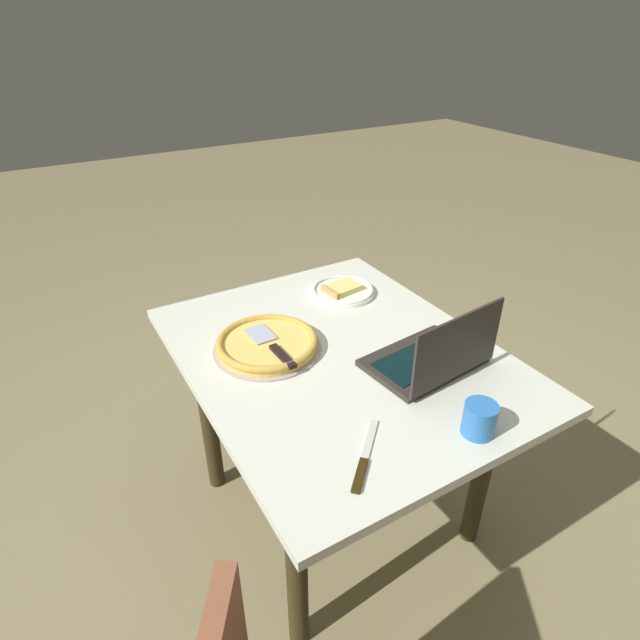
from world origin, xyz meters
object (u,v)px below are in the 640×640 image
laptop (433,356)px  drink_cup (480,419)px  pizza_plate (343,290)px  dining_table (339,378)px  table_knife (364,461)px  pizza_tray (267,344)px

laptop → drink_cup: bearing=163.1°
pizza_plate → dining_table: bearing=146.1°
pizza_plate → table_knife: size_ratio=1.26×
drink_cup → pizza_tray: bearing=26.1°
pizza_tray → table_knife: (-0.54, 0.01, -0.02)m
laptop → pizza_plate: bearing=-2.9°
drink_cup → dining_table: bearing=12.7°
pizza_tray → dining_table: bearing=-124.0°
laptop → drink_cup: (-0.26, 0.08, -0.00)m
dining_table → pizza_tray: size_ratio=3.34×
dining_table → drink_cup: 0.51m
pizza_plate → drink_cup: 0.80m
dining_table → table_knife: 0.47m
pizza_plate → pizza_tray: 0.44m
pizza_tray → drink_cup: 0.67m
pizza_plate → laptop: bearing=177.1°
laptop → pizza_tray: bearing=47.9°
pizza_plate → table_knife: (-0.73, 0.41, -0.01)m
table_knife → drink_cup: size_ratio=2.14×
dining_table → table_knife: (-0.41, 0.19, 0.11)m
dining_table → pizza_plate: size_ratio=4.77×
dining_table → table_knife: table_knife is taller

